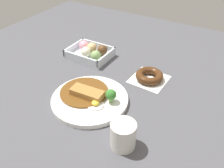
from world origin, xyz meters
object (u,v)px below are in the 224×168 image
curry_plate (90,98)px  donut_box (91,52)px  chocolate_ring_donut (149,76)px  coffee_mug (123,135)px

curry_plate → donut_box: curry_plate is taller
curry_plate → chocolate_ring_donut: curry_plate is taller
curry_plate → chocolate_ring_donut: size_ratio=1.90×
curry_plate → donut_box: bearing=-55.9°
curry_plate → donut_box: (0.18, -0.27, 0.01)m
curry_plate → coffee_mug: 0.23m
curry_plate → coffee_mug: bearing=150.1°
curry_plate → chocolate_ring_donut: (-0.13, -0.24, 0.00)m
donut_box → curry_plate: bearing=124.1°
coffee_mug → chocolate_ring_donut: bearing=-78.8°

